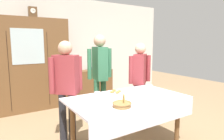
{
  "coord_description": "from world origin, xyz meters",
  "views": [
    {
      "loc": [
        -1.65,
        -2.39,
        1.56
      ],
      "look_at": [
        0.0,
        0.2,
        1.13
      ],
      "focal_mm": 31.41,
      "sensor_mm": 36.0,
      "label": 1
    }
  ],
  "objects": [
    {
      "name": "pastry_plate",
      "position": [
        -0.01,
        0.08,
        0.79
      ],
      "size": [
        0.28,
        0.28,
        0.05
      ],
      "color": "white",
      "rests_on": "dining_table"
    },
    {
      "name": "tea_cup_front_edge",
      "position": [
        0.3,
        -0.15,
        0.8
      ],
      "size": [
        0.13,
        0.13,
        0.06
      ],
      "color": "silver",
      "rests_on": "dining_table"
    },
    {
      "name": "tea_cup_far_right",
      "position": [
        0.45,
        -0.45,
        0.8
      ],
      "size": [
        0.13,
        0.13,
        0.06
      ],
      "color": "white",
      "rests_on": "dining_table"
    },
    {
      "name": "tea_cup_near_left",
      "position": [
        0.21,
        -0.4,
        0.8
      ],
      "size": [
        0.13,
        0.13,
        0.06
      ],
      "color": "white",
      "rests_on": "dining_table"
    },
    {
      "name": "book_stack",
      "position": [
        0.74,
        2.4,
        0.84
      ],
      "size": [
        0.17,
        0.2,
        0.08
      ],
      "color": "#99332D",
      "rests_on": "bookshelf_low"
    },
    {
      "name": "spoon_far_left",
      "position": [
        0.55,
        -0.2,
        0.78
      ],
      "size": [
        0.12,
        0.02,
        0.01
      ],
      "color": "silver",
      "rests_on": "dining_table"
    },
    {
      "name": "bread_basket",
      "position": [
        -0.31,
        -0.51,
        0.81
      ],
      "size": [
        0.24,
        0.24,
        0.16
      ],
      "color": "#9E7542",
      "rests_on": "dining_table"
    },
    {
      "name": "mantel_clock",
      "position": [
        -0.73,
        2.35,
        2.22
      ],
      "size": [
        0.18,
        0.11,
        0.24
      ],
      "color": "brown",
      "rests_on": "wall_cabinet"
    },
    {
      "name": "person_near_right_end",
      "position": [
        -0.67,
        0.45,
        0.96
      ],
      "size": [
        0.52,
        0.39,
        1.59
      ],
      "color": "#232328",
      "rests_on": "ground"
    },
    {
      "name": "bookshelf_low",
      "position": [
        0.74,
        2.41,
        0.4
      ],
      "size": [
        1.15,
        0.35,
        0.8
      ],
      "color": "brown",
      "rests_on": "ground"
    },
    {
      "name": "dining_table",
      "position": [
        0.0,
        -0.23,
        0.67
      ],
      "size": [
        1.69,
        0.97,
        0.78
      ],
      "color": "brown",
      "rests_on": "ground"
    },
    {
      "name": "person_behind_table_right",
      "position": [
        0.8,
        0.45,
        0.93
      ],
      "size": [
        0.52,
        0.38,
        1.55
      ],
      "color": "#232328",
      "rests_on": "ground"
    },
    {
      "name": "person_behind_table_left",
      "position": [
        0.16,
        0.89,
        1.04
      ],
      "size": [
        0.52,
        0.39,
        1.7
      ],
      "color": "#33704C",
      "rests_on": "ground"
    },
    {
      "name": "tea_cup_near_right",
      "position": [
        -0.56,
        -0.31,
        0.8
      ],
      "size": [
        0.13,
        0.13,
        0.06
      ],
      "color": "white",
      "rests_on": "dining_table"
    },
    {
      "name": "tea_cup_mid_left",
      "position": [
        -0.32,
        0.1,
        0.8
      ],
      "size": [
        0.13,
        0.13,
        0.06
      ],
      "color": "white",
      "rests_on": "dining_table"
    },
    {
      "name": "spoon_back_edge",
      "position": [
        0.4,
        0.08,
        0.78
      ],
      "size": [
        0.12,
        0.02,
        0.01
      ],
      "color": "silver",
      "rests_on": "dining_table"
    },
    {
      "name": "tea_cup_center",
      "position": [
        0.66,
        0.02,
        0.8
      ],
      "size": [
        0.13,
        0.13,
        0.06
      ],
      "color": "white",
      "rests_on": "dining_table"
    },
    {
      "name": "back_wall",
      "position": [
        0.0,
        2.65,
        1.35
      ],
      "size": [
        6.4,
        0.1,
        2.7
      ],
      "primitive_type": "cube",
      "color": "silver",
      "rests_on": "ground"
    },
    {
      "name": "wall_cabinet",
      "position": [
        -0.9,
        2.35,
        1.05
      ],
      "size": [
        1.82,
        0.46,
        2.1
      ],
      "color": "brown",
      "rests_on": "ground"
    }
  ]
}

